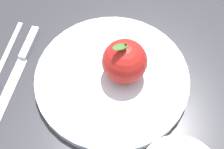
# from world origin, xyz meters

# --- Properties ---
(ground_plane) EXTENTS (2.40, 2.40, 0.00)m
(ground_plane) POSITION_xyz_m (0.00, 0.00, 0.00)
(ground_plane) COLOR #2D2D33
(dinner_plate) EXTENTS (0.27, 0.27, 0.02)m
(dinner_plate) POSITION_xyz_m (-0.01, 0.01, 0.01)
(dinner_plate) COLOR silver
(dinner_plate) RESTS_ON ground_plane
(apple) EXTENTS (0.07, 0.07, 0.09)m
(apple) POSITION_xyz_m (-0.03, 0.01, 0.05)
(apple) COLOR #B21E19
(apple) RESTS_ON dinner_plate
(knife) EXTENTS (0.16, 0.17, 0.01)m
(knife) POSITION_xyz_m (0.12, -0.10, 0.00)
(knife) COLOR silver
(knife) RESTS_ON ground_plane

